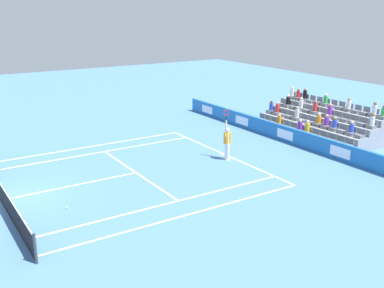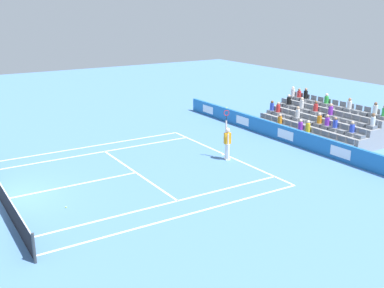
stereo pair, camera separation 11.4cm
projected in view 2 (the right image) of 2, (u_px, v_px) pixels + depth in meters
The scene contains 13 objects.
ground_plane at pixel (0, 200), 19.60m from camera, with size 80.00×80.00×0.00m, color #4C7AB2.
line_baseline at pixel (225, 154), 25.67m from camera, with size 10.97×0.10×0.01m, color white.
line_service at pixel (136, 172), 22.87m from camera, with size 8.23×0.10×0.01m, color white.
line_centre_service at pixel (73, 185), 21.24m from camera, with size 0.10×6.40×0.01m, color white.
line_singles_sideline_left at pixel (97, 153), 25.97m from camera, with size 0.10×11.89×0.01m, color white.
line_singles_sideline_right at pixel (168, 203), 19.30m from camera, with size 0.10×11.89×0.01m, color white.
line_doubles_sideline_left at pixel (89, 147), 27.08m from camera, with size 0.10×11.89×0.01m, color white.
line_doubles_sideline_right at pixel (185, 215), 18.19m from camera, with size 0.10×11.89×0.01m, color white.
line_centre_mark at pixel (223, 155), 25.62m from camera, with size 0.10×0.20×0.01m, color white.
sponsor_barrier at pixel (287, 134), 27.90m from camera, with size 21.04×0.22×0.97m.
tennis_player at pixel (227, 142), 24.55m from camera, with size 0.51×0.41×2.85m.
stadium_stand at pixel (321, 125), 29.35m from camera, with size 8.06×3.80×2.62m.
loose_tennis_ball at pixel (66, 207), 18.84m from camera, with size 0.07×0.07×0.07m, color #D1E533.
Camera 2 is at (-19.69, 2.67, 7.94)m, focal length 42.85 mm.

